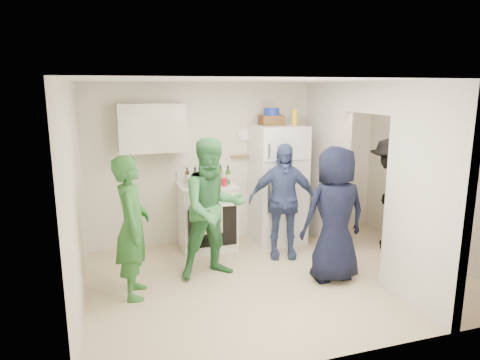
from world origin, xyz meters
name	(u,v)px	position (x,y,z in m)	size (l,w,h in m)	color
floor	(280,278)	(0.00, 0.00, 0.00)	(4.80, 4.80, 0.00)	beige
wall_back	(241,162)	(0.00, 1.70, 1.25)	(4.80, 4.80, 0.00)	silver
wall_front	(359,226)	(0.00, -1.70, 1.25)	(4.80, 4.80, 0.00)	silver
wall_left	(75,199)	(-2.40, 0.00, 1.25)	(3.40, 3.40, 0.00)	silver
wall_right	(440,173)	(2.40, 0.00, 1.25)	(3.40, 3.40, 0.00)	silver
ceiling	(284,81)	(0.00, 0.00, 2.50)	(4.80, 4.80, 0.00)	white
partition_pier_back	(325,164)	(1.20, 1.10, 1.25)	(0.12, 1.20, 2.50)	silver
partition_pier_front	(425,199)	(1.20, -1.10, 1.25)	(0.12, 1.20, 2.50)	silver
partition_header	(371,97)	(1.20, 0.00, 2.30)	(0.12, 1.00, 0.40)	silver
stove	(207,216)	(-0.64, 1.37, 0.50)	(0.84, 0.70, 1.00)	white
upper_cabinet	(152,128)	(-1.40, 1.52, 1.85)	(0.95, 0.34, 0.70)	silver
fridge	(277,184)	(0.50, 1.34, 0.93)	(0.76, 0.74, 1.85)	white
wicker_basket	(271,120)	(0.40, 1.39, 1.93)	(0.35, 0.25, 0.15)	brown
blue_bowl	(271,112)	(0.40, 1.39, 2.06)	(0.24, 0.24, 0.11)	#162C9B
yellow_cup_stack_top	(295,117)	(0.72, 1.24, 1.98)	(0.09, 0.09, 0.25)	yellow
wall_clock	(244,134)	(0.05, 1.68, 1.70)	(0.22, 0.22, 0.03)	white
spice_shelf	(242,156)	(0.00, 1.65, 1.35)	(0.35, 0.08, 0.03)	olive
nook_window	(431,143)	(2.38, 0.20, 1.65)	(0.03, 0.70, 0.80)	black
nook_window_frame	(431,143)	(2.36, 0.20, 1.65)	(0.04, 0.76, 0.86)	white
nook_valance	(432,118)	(2.34, 0.20, 2.00)	(0.04, 0.82, 0.18)	white
yellow_cup_stack_stove	(202,179)	(-0.76, 1.15, 1.12)	(0.09, 0.09, 0.25)	yellow
red_cup	(224,182)	(-0.42, 1.17, 1.06)	(0.09, 0.09, 0.12)	#A90B24
person_green_left	(132,227)	(-1.82, 0.11, 0.84)	(0.62, 0.40, 1.69)	#29682E
person_green_center	(213,209)	(-0.79, 0.36, 0.91)	(0.88, 0.69, 1.81)	#388140
person_denim	(283,201)	(0.31, 0.70, 0.83)	(0.98, 0.41, 1.66)	#3C4B84
person_navy	(335,214)	(0.63, -0.21, 0.86)	(0.84, 0.55, 1.73)	black
person_nook	(389,193)	(2.02, 0.57, 0.85)	(1.10, 0.63, 1.70)	black
bottle_a	(187,176)	(-0.91, 1.48, 1.12)	(0.07, 0.07, 0.25)	brown
bottle_b	(195,177)	(-0.83, 1.29, 1.14)	(0.08, 0.08, 0.29)	#1B5130
bottle_c	(200,173)	(-0.71, 1.51, 1.15)	(0.06, 0.06, 0.31)	#A4AEB2
bottle_d	(208,175)	(-0.62, 1.33, 1.15)	(0.07, 0.07, 0.30)	#5A290F
bottle_e	(210,173)	(-0.54, 1.55, 1.13)	(0.07, 0.07, 0.26)	#9EA9AF
bottle_f	(218,174)	(-0.46, 1.39, 1.14)	(0.07, 0.07, 0.28)	#123312
bottle_g	(221,173)	(-0.38, 1.51, 1.13)	(0.07, 0.07, 0.25)	olive
bottle_h	(188,179)	(-0.94, 1.26, 1.12)	(0.07, 0.07, 0.24)	silver
bottle_i	(209,174)	(-0.58, 1.48, 1.12)	(0.06, 0.06, 0.25)	#581F0F
bottle_j	(228,175)	(-0.33, 1.27, 1.14)	(0.07, 0.07, 0.28)	#225A1E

